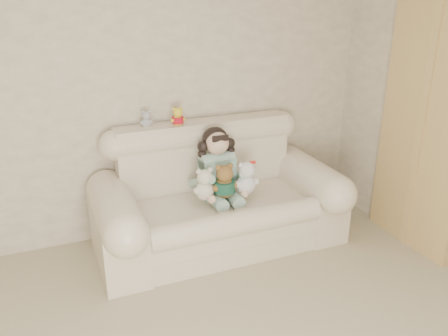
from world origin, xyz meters
TOP-DOWN VIEW (x-y plane):
  - wall_back at (0.00, 2.50)m, footprint 4.50×0.00m
  - sofa at (0.67, 2.00)m, footprint 2.10×0.95m
  - door_panel at (2.22, 1.40)m, footprint 0.06×0.90m
  - seated_child at (0.68, 2.08)m, footprint 0.40×0.48m
  - brown_teddy at (0.67, 1.87)m, footprint 0.27×0.24m
  - white_cat at (0.86, 1.87)m, footprint 0.25×0.21m
  - cream_teddy at (0.50, 1.90)m, footprint 0.23×0.19m
  - yellow_mini_bear at (0.43, 2.33)m, footprint 0.13×0.10m
  - grey_mini_plush at (0.17, 2.39)m, footprint 0.13×0.11m

SIDE VIEW (x-z plane):
  - sofa at x=0.67m, z-range 0.00..1.03m
  - cream_teddy at x=0.50m, z-range 0.50..0.82m
  - brown_teddy at x=0.67m, z-range 0.50..0.84m
  - white_cat at x=0.86m, z-range 0.50..0.85m
  - seated_child at x=0.68m, z-range 0.42..1.04m
  - door_panel at x=2.22m, z-range 0.00..2.10m
  - grey_mini_plush at x=0.17m, z-range 1.01..1.19m
  - yellow_mini_bear at x=0.43m, z-range 1.01..1.21m
  - wall_back at x=0.00m, z-range -0.95..3.55m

